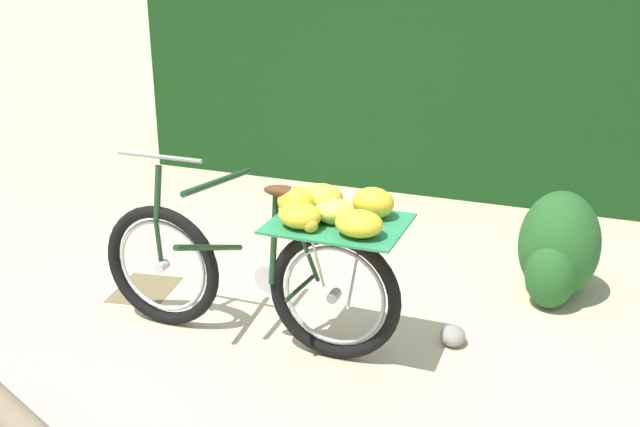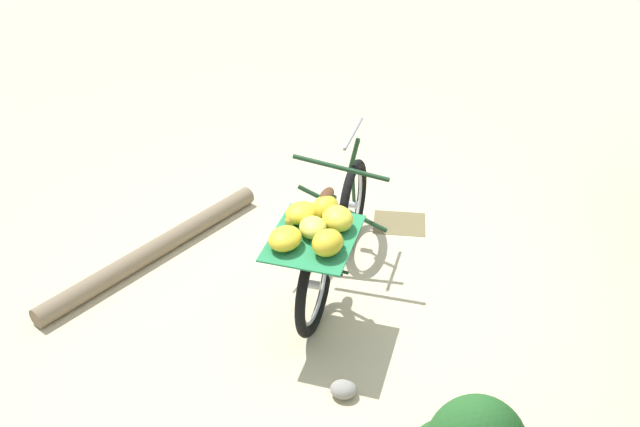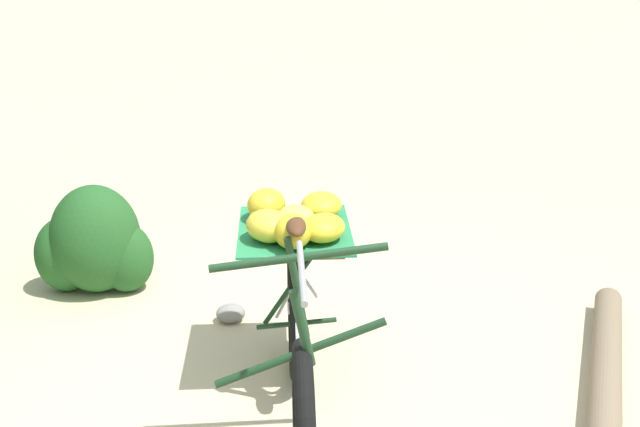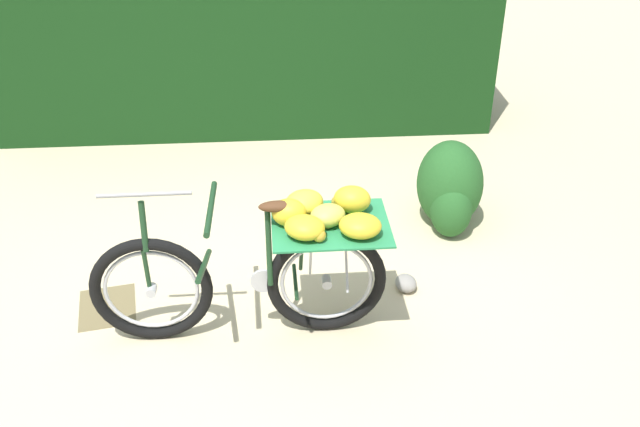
{
  "view_description": "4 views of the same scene",
  "coord_description": "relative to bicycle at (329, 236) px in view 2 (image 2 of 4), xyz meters",
  "views": [
    {
      "loc": [
        3.68,
        0.98,
        2.09
      ],
      "look_at": [
        0.37,
        0.32,
        0.85
      ],
      "focal_mm": 40.97,
      "sensor_mm": 36.0,
      "label": 1
    },
    {
      "loc": [
        -0.18,
        4.18,
        3.5
      ],
      "look_at": [
        0.26,
        0.35,
        0.93
      ],
      "focal_mm": 40.63,
      "sensor_mm": 36.0,
      "label": 2
    },
    {
      "loc": [
        -0.39,
        -3.06,
        2.15
      ],
      "look_at": [
        0.42,
        0.41,
        0.85
      ],
      "focal_mm": 44.09,
      "sensor_mm": 36.0,
      "label": 3
    },
    {
      "loc": [
        3.63,
        -0.51,
        2.93
      ],
      "look_at": [
        0.4,
        0.32,
        0.92
      ],
      "focal_mm": 39.65,
      "sensor_mm": 36.0,
      "label": 4
    }
  ],
  "objects": [
    {
      "name": "path_stone",
      "position": [
        -0.2,
        0.98,
        -0.48
      ],
      "size": [
        0.17,
        0.14,
        0.11
      ],
      "primitive_type": "ellipsoid",
      "color": "gray",
      "rests_on": "ground_plane"
    },
    {
      "name": "ground_plane",
      "position": [
        -0.23,
        -0.04,
        -0.53
      ],
      "size": [
        60.0,
        60.0,
        0.0
      ],
      "primitive_type": "plane",
      "color": "beige"
    },
    {
      "name": "bicycle",
      "position": [
        0.0,
        0.0,
        0.0
      ],
      "size": [
        0.8,
        1.8,
        1.03
      ],
      "rotation": [
        0.0,
        0.0,
        -1.74
      ],
      "color": "black",
      "rests_on": "ground_plane"
    },
    {
      "name": "fallen_log",
      "position": [
        1.42,
        -0.29,
        -0.46
      ],
      "size": [
        1.28,
        1.87,
        0.15
      ],
      "primitive_type": "cylinder",
      "rotation": [
        0.0,
        1.57,
        1.0
      ],
      "color": "#7F6B51",
      "rests_on": "ground_plane"
    },
    {
      "name": "leaf_litter_patch",
      "position": [
        -0.5,
        -1.0,
        -0.53
      ],
      "size": [
        0.44,
        0.36,
        0.01
      ],
      "primitive_type": "cube",
      "color": "olive",
      "rests_on": "ground_plane"
    }
  ]
}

